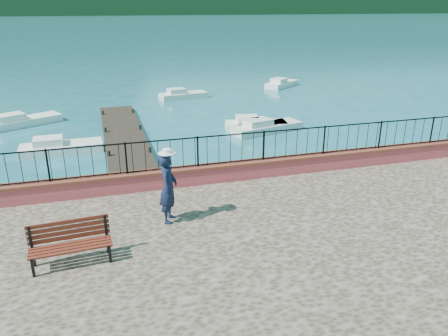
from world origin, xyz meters
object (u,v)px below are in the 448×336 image
person (168,188)px  boat_2 (267,125)px  boat_0 (61,144)px  boat_4 (183,93)px  boat_1 (256,122)px  boat_5 (282,82)px  boat_3 (22,119)px  park_bench (72,252)px

person → boat_2: size_ratio=0.47×
boat_0 → boat_2: (10.63, 0.60, 0.00)m
boat_2 → boat_4: same height
boat_2 → boat_4: (-2.61, 10.12, 0.00)m
boat_1 → boat_5: size_ratio=0.98×
boat_3 → boat_0: bearing=-95.4°
boat_1 → boat_4: (-2.21, 9.51, 0.00)m
boat_1 → boat_5: bearing=70.2°
person → boat_4: size_ratio=0.54×
boat_2 → boat_5: bearing=49.3°
boat_0 → boat_3: size_ratio=0.87×
boat_4 → boat_1: bearing=-85.9°
boat_0 → boat_3: 6.28m
boat_5 → boat_3: bearing=165.1°
boat_2 → boat_1: bearing=109.1°
person → boat_2: person is taller
boat_0 → boat_1: same height
boat_5 → boat_0: bearing=-177.9°
boat_0 → boat_5: (17.02, 13.20, 0.00)m
boat_1 → park_bench: bearing=-115.3°
park_bench → boat_4: park_bench is taller
boat_2 → park_bench: bearing=-141.3°
boat_0 → boat_5: size_ratio=1.08×
boat_1 → boat_4: 9.76m
park_bench → boat_0: (-0.94, 12.05, -1.09)m
boat_0 → boat_1: bearing=4.5°
park_bench → boat_1: (9.30, 13.26, -1.09)m
boat_5 → park_bench: bearing=-158.2°
park_bench → boat_1: bearing=51.1°
boat_1 → boat_2: bearing=-47.3°
park_bench → boat_4: 23.87m
person → boat_5: size_ratio=0.55×
boat_0 → boat_4: same height
boat_2 → person: bearing=-136.8°
park_bench → boat_4: bearing=68.9°
boat_4 → boat_5: same height
park_bench → boat_1: park_bench is taller
boat_0 → boat_3: bearing=110.6°
park_bench → boat_1: size_ratio=0.52×
person → boat_2: bearing=-11.3°
boat_3 → boat_2: bearing=-49.9°
boat_3 → boat_4: size_ratio=1.24×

